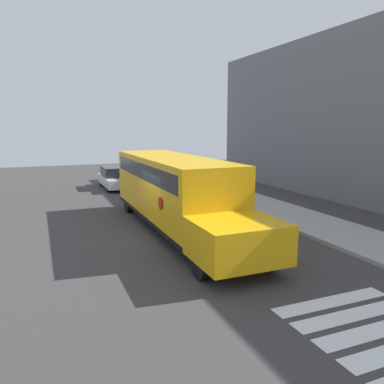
% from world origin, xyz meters
% --- Properties ---
extents(ground_plane, '(60.00, 60.00, 0.00)m').
position_xyz_m(ground_plane, '(0.00, 0.00, 0.00)').
color(ground_plane, '#3A3838').
extents(sidewalk_strip, '(44.00, 3.00, 0.15)m').
position_xyz_m(sidewalk_strip, '(0.00, 6.50, 0.07)').
color(sidewalk_strip, '#9E9E99').
rests_on(sidewalk_strip, ground).
extents(school_bus, '(11.53, 2.57, 3.00)m').
position_xyz_m(school_bus, '(-0.83, 0.70, 1.72)').
color(school_bus, '#EAA80F').
rests_on(school_bus, ground).
extents(parked_car, '(4.54, 1.78, 1.47)m').
position_xyz_m(parked_car, '(-12.49, 0.46, 0.72)').
color(parked_car, silver).
rests_on(parked_car, ground).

